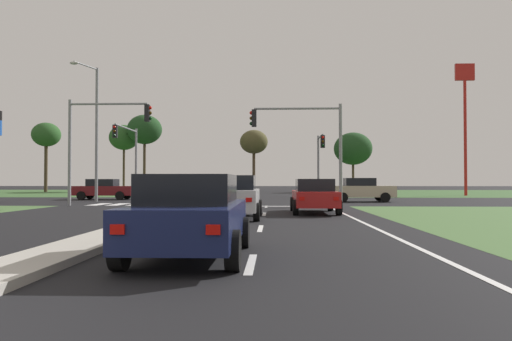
{
  "coord_description": "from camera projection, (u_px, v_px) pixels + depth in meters",
  "views": [
    {
      "loc": [
        3.87,
        -3.45,
        1.38
      ],
      "look_at": [
        2.55,
        33.74,
        2.19
      ],
      "focal_mm": 33.98,
      "sensor_mm": 36.0,
      "label": 1
    }
  ],
  "objects": [
    {
      "name": "ground_plane",
      "position": [
        217.0,
        201.0,
        33.52
      ],
      "size": [
        200.0,
        200.0,
        0.0
      ],
      "primitive_type": "plane",
      "color": "black"
    },
    {
      "name": "grass_verge_far_left",
      "position": [
        32.0,
        192.0,
        58.91
      ],
      "size": [
        35.0,
        35.0,
        0.01
      ],
      "primitive_type": "cube",
      "color": "#385B2D",
      "rests_on": "ground"
    },
    {
      "name": "grass_verge_far_right",
      "position": [
        456.0,
        193.0,
        57.1
      ],
      "size": [
        35.0,
        35.0,
        0.01
      ],
      "primitive_type": "cube",
      "color": "#385B2D",
      "rests_on": "ground"
    },
    {
      "name": "median_island_near",
      "position": [
        144.0,
        225.0,
        14.54
      ],
      "size": [
        1.2,
        22.0,
        0.14
      ],
      "primitive_type": "cube",
      "color": "#ADA89E",
      "rests_on": "ground"
    },
    {
      "name": "median_island_far",
      "position": [
        241.0,
        192.0,
        58.5
      ],
      "size": [
        1.2,
        36.0,
        0.14
      ],
      "primitive_type": "cube",
      "color": "gray",
      "rests_on": "ground"
    },
    {
      "name": "lane_dash_near",
      "position": [
        251.0,
        264.0,
        8.04
      ],
      "size": [
        0.14,
        2.0,
        0.01
      ],
      "primitive_type": "cube",
      "color": "silver",
      "rests_on": "ground"
    },
    {
      "name": "lane_dash_second",
      "position": [
        260.0,
        228.0,
        14.04
      ],
      "size": [
        0.14,
        2.0,
        0.01
      ],
      "primitive_type": "cube",
      "color": "silver",
      "rests_on": "ground"
    },
    {
      "name": "lane_dash_third",
      "position": [
        264.0,
        214.0,
        20.03
      ],
      "size": [
        0.14,
        2.0,
        0.01
      ],
      "primitive_type": "cube",
      "color": "silver",
      "rests_on": "ground"
    },
    {
      "name": "lane_dash_fourth",
      "position": [
        266.0,
        207.0,
        26.03
      ],
      "size": [
        0.14,
        2.0,
        0.01
      ],
      "primitive_type": "cube",
      "color": "silver",
      "rests_on": "ground"
    },
    {
      "name": "edge_line_right",
      "position": [
        367.0,
        225.0,
        15.3
      ],
      "size": [
        0.14,
        24.0,
        0.01
      ],
      "primitive_type": "cube",
      "color": "silver",
      "rests_on": "ground"
    },
    {
      "name": "stop_bar_near",
      "position": [
        272.0,
        206.0,
        26.4
      ],
      "size": [
        6.4,
        0.5,
        0.01
      ],
      "primitive_type": "cube",
      "color": "silver",
      "rests_on": "ground"
    },
    {
      "name": "crosswalk_bar_near",
      "position": [
        99.0,
        204.0,
        28.56
      ],
      "size": [
        0.7,
        2.8,
        0.01
      ],
      "primitive_type": "cube",
      "color": "silver",
      "rests_on": "ground"
    },
    {
      "name": "crosswalk_bar_second",
      "position": [
        118.0,
        204.0,
        28.51
      ],
      "size": [
        0.7,
        2.8,
        0.01
      ],
      "primitive_type": "cube",
      "color": "silver",
      "rests_on": "ground"
    },
    {
      "name": "crosswalk_bar_third",
      "position": [
        138.0,
        204.0,
        28.47
      ],
      "size": [
        0.7,
        2.8,
        0.01
      ],
      "primitive_type": "cube",
      "color": "silver",
      "rests_on": "ground"
    },
    {
      "name": "crosswalk_bar_fourth",
      "position": [
        157.0,
        204.0,
        28.43
      ],
      "size": [
        0.7,
        2.8,
        0.01
      ],
      "primitive_type": "cube",
      "color": "silver",
      "rests_on": "ground"
    },
    {
      "name": "crosswalk_bar_fifth",
      "position": [
        177.0,
        204.0,
        28.39
      ],
      "size": [
        0.7,
        2.8,
        0.01
      ],
      "primitive_type": "cube",
      "color": "silver",
      "rests_on": "ground"
    },
    {
      "name": "car_silver_near",
      "position": [
        233.0,
        196.0,
        17.96
      ],
      "size": [
        2.1,
        4.39,
        1.59
      ],
      "color": "#B7B7BC",
      "rests_on": "ground"
    },
    {
      "name": "car_white_second",
      "position": [
        208.0,
        188.0,
        44.89
      ],
      "size": [
        1.98,
        4.15,
        1.53
      ],
      "rotation": [
        0.0,
        0.0,
        3.14
      ],
      "color": "silver",
      "rests_on": "ground"
    },
    {
      "name": "car_beige_third",
      "position": [
        361.0,
        190.0,
        32.3
      ],
      "size": [
        4.31,
        1.95,
        1.58
      ],
      "rotation": [
        0.0,
        0.0,
        -1.57
      ],
      "color": "#BCAD8E",
      "rests_on": "ground"
    },
    {
      "name": "car_maroon_fourth",
      "position": [
        104.0,
        189.0,
        36.1
      ],
      "size": [
        4.49,
        1.94,
        1.53
      ],
      "rotation": [
        0.0,
        0.0,
        -1.57
      ],
      "color": "maroon",
      "rests_on": "ground"
    },
    {
      "name": "car_red_fifth",
      "position": [
        314.0,
        196.0,
        20.91
      ],
      "size": [
        1.96,
        4.52,
        1.47
      ],
      "color": "#A31919",
      "rests_on": "ground"
    },
    {
      "name": "car_grey_sixth",
      "position": [
        222.0,
        186.0,
        59.42
      ],
      "size": [
        2.09,
        4.22,
        1.55
      ],
      "rotation": [
        0.0,
        0.0,
        3.14
      ],
      "color": "slate",
      "rests_on": "ground"
    },
    {
      "name": "car_navy_seventh",
      "position": [
        191.0,
        215.0,
        8.7
      ],
      "size": [
        1.97,
        4.16,
        1.5
      ],
      "color": "#161E47",
      "rests_on": "ground"
    },
    {
      "name": "traffic_signal_near_left",
      "position": [
        99.0,
        133.0,
        27.23
      ],
      "size": [
        4.76,
        0.32,
        5.98
      ],
      "color": "gray",
      "rests_on": "ground"
    },
    {
      "name": "traffic_signal_near_right",
      "position": [
        307.0,
        135.0,
        26.81
      ],
      "size": [
        5.13,
        0.32,
        5.66
      ],
      "color": "gray",
      "rests_on": "ground"
    },
    {
      "name": "traffic_signal_far_right",
      "position": [
        320.0,
        154.0,
        38.47
      ],
      "size": [
        0.32,
        3.94,
        5.13
      ],
      "color": "gray",
      "rests_on": "ground"
    },
    {
      "name": "traffic_signal_far_left",
      "position": [
        129.0,
        148.0,
        38.38
      ],
      "size": [
        0.32,
        5.75,
        5.77
      ],
      "color": "gray",
      "rests_on": "ground"
    },
    {
      "name": "street_lamp_second",
      "position": [
        94.0,
        126.0,
        32.49
      ],
      "size": [
        1.04,
        2.47,
        9.05
      ],
      "color": "gray",
      "rests_on": "ground"
    },
    {
      "name": "pedestrian_at_median",
      "position": [
        234.0,
        184.0,
        45.7
      ],
      "size": [
        0.34,
        0.34,
        1.66
      ],
      "rotation": [
        0.0,
        0.0,
        0.52
      ],
      "color": "#232833",
      "rests_on": "median_island_far"
    },
    {
      "name": "fastfood_pole_sign",
      "position": [
        465.0,
        100.0,
        46.27
      ],
      "size": [
        1.8,
        0.4,
        12.62
      ],
      "color": "red",
      "rests_on": "ground"
    },
    {
      "name": "treeline_near",
      "position": [
        46.0,
        135.0,
        61.52
      ],
      "size": [
        3.57,
        3.57,
        8.82
      ],
      "color": "#423323",
      "rests_on": "ground"
    },
    {
      "name": "treeline_second",
      "position": [
        124.0,
        138.0,
        64.62
      ],
      "size": [
        3.92,
        3.92,
        8.88
      ],
      "color": "#423323",
      "rests_on": "ground"
    },
    {
      "name": "treeline_third",
      "position": [
        145.0,
        130.0,
        63.22
      ],
      "size": [
        4.5,
        4.5,
        10.04
      ],
      "color": "#423323",
      "rests_on": "ground"
    },
    {
      "name": "treeline_fourth",
      "position": [
        254.0,
        142.0,
        62.98
      ],
      "size": [
        3.63,
        3.63,
        8.04
      ],
      "color": "#423323",
      "rests_on": "ground"
    },
    {
      "name": "treeline_fifth",
      "position": [
        353.0,
        149.0,
        61.3
      ],
      "size": [
        4.82,
        4.82,
        7.54
      ],
      "color": "#423323",
      "rests_on": "ground"
    }
  ]
}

